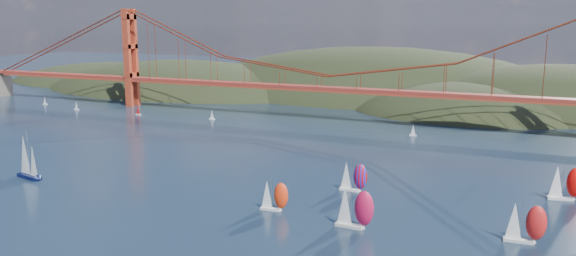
# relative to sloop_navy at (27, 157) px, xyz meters

# --- Properties ---
(headlands) EXTENTS (725.00, 225.00, 96.00)m
(headlands) POSITION_rel_sloop_navy_xyz_m (95.19, 233.34, -19.14)
(headlands) COLOR black
(headlands) RESTS_ON ground
(bridge) EXTENTS (552.00, 12.00, 55.00)m
(bridge) POSITION_rel_sloop_navy_xyz_m (48.49, 135.06, 25.55)
(bridge) COLOR maroon
(bridge) RESTS_ON ground
(sloop_navy) EXTENTS (10.13, 6.37, 15.14)m
(sloop_navy) POSITION_rel_sloop_navy_xyz_m (0.00, 0.00, 0.00)
(sloop_navy) COLOR #070D33
(sloop_navy) RESTS_ON ground
(racer_0) EXTENTS (7.63, 3.17, 8.73)m
(racer_0) POSITION_rel_sloop_navy_xyz_m (83.21, 3.72, -2.56)
(racer_0) COLOR silver
(racer_0) RESTS_ON ground
(racer_1) EXTENTS (9.46, 3.96, 10.79)m
(racer_1) POSITION_rel_sloop_navy_xyz_m (105.87, 0.25, -1.58)
(racer_1) COLOR silver
(racer_1) RESTS_ON ground
(racer_2) EXTENTS (8.80, 3.70, 10.03)m
(racer_2) POSITION_rel_sloop_navy_xyz_m (142.92, 6.99, -1.95)
(racer_2) COLOR silver
(racer_2) RESTS_ON ground
(racer_3) EXTENTS (9.41, 4.90, 10.56)m
(racer_3) POSITION_rel_sloop_navy_xyz_m (152.20, 44.22, -1.69)
(racer_3) COLOR silver
(racer_3) RESTS_ON ground
(racer_rwb) EXTENTS (8.18, 3.34, 9.40)m
(racer_rwb) POSITION_rel_sloop_navy_xyz_m (96.70, 28.28, -2.24)
(racer_rwb) COLOR white
(racer_rwb) RESTS_ON ground
(distant_boat_0) EXTENTS (3.00, 2.00, 4.70)m
(distant_boat_0) POSITION_rel_sloop_navy_xyz_m (-120.62, 117.95, -4.28)
(distant_boat_0) COLOR silver
(distant_boat_0) RESTS_ON ground
(distant_boat_1) EXTENTS (3.00, 2.00, 4.70)m
(distant_boat_1) POSITION_rel_sloop_navy_xyz_m (-88.59, 110.22, -4.28)
(distant_boat_1) COLOR silver
(distant_boat_1) RESTS_ON ground
(distant_boat_2) EXTENTS (3.00, 2.00, 4.70)m
(distant_boat_2) POSITION_rel_sloop_navy_xyz_m (-46.61, 110.66, -4.28)
(distant_boat_2) COLOR silver
(distant_boat_2) RESTS_ON ground
(distant_boat_3) EXTENTS (3.00, 2.00, 4.70)m
(distant_boat_3) POSITION_rel_sloop_navy_xyz_m (-3.85, 114.37, -4.28)
(distant_boat_3) COLOR silver
(distant_boat_3) RESTS_ON ground
(distant_boat_8) EXTENTS (3.00, 2.00, 4.70)m
(distant_boat_8) POSITION_rel_sloop_navy_xyz_m (96.06, 114.76, -4.28)
(distant_boat_8) COLOR silver
(distant_boat_8) RESTS_ON ground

